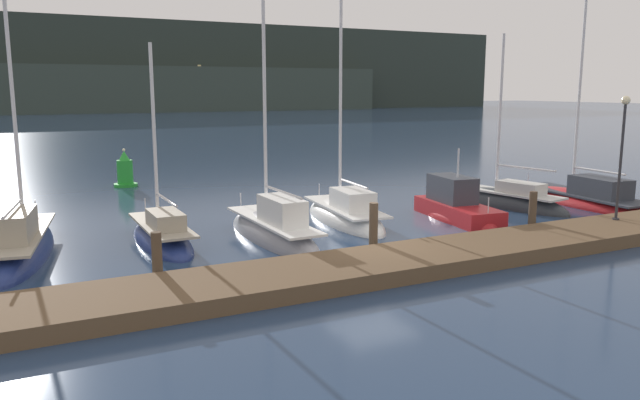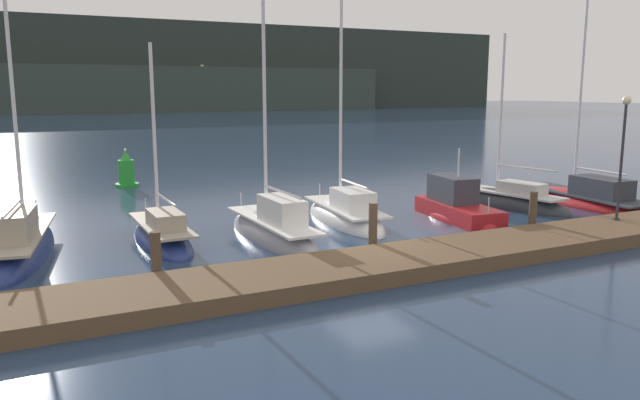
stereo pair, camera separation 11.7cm
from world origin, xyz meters
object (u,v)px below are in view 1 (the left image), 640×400
(sailboat_berth_4, at_px, (273,235))
(sailboat_berth_7, at_px, (506,204))
(sailboat_berth_3, at_px, (162,239))
(sailboat_berth_8, at_px, (584,201))
(channel_buoy, at_px, (125,172))
(dock_lamppost, at_px, (623,139))
(sailboat_berth_2, at_px, (22,251))
(motorboat_berth_6, at_px, (457,213))
(sailboat_berth_5, at_px, (345,218))

(sailboat_berth_4, relative_size, sailboat_berth_7, 1.26)
(sailboat_berth_3, relative_size, sailboat_berth_4, 0.69)
(sailboat_berth_8, distance_m, channel_buoy, 23.33)
(dock_lamppost, bearing_deg, sailboat_berth_2, 162.69)
(sailboat_berth_3, bearing_deg, sailboat_berth_2, 175.40)
(motorboat_berth_6, bearing_deg, sailboat_berth_2, 174.00)
(sailboat_berth_5, distance_m, dock_lamppost, 10.64)
(sailboat_berth_2, relative_size, sailboat_berth_3, 1.41)
(motorboat_berth_6, relative_size, channel_buoy, 2.53)
(sailboat_berth_3, bearing_deg, channel_buoy, 85.43)
(sailboat_berth_2, distance_m, sailboat_berth_7, 19.78)
(sailboat_berth_2, relative_size, sailboat_berth_7, 1.23)
(motorboat_berth_6, distance_m, sailboat_berth_8, 7.33)
(sailboat_berth_8, bearing_deg, dock_lamppost, -128.65)
(motorboat_berth_6, bearing_deg, sailboat_berth_4, 179.86)
(sailboat_berth_5, bearing_deg, sailboat_berth_7, -2.56)
(sailboat_berth_5, xyz_separation_m, sailboat_berth_8, (11.65, -1.61, 0.02))
(sailboat_berth_4, height_order, dock_lamppost, sailboat_berth_4)
(sailboat_berth_2, xyz_separation_m, sailboat_berth_3, (4.35, -0.35, -0.02))
(sailboat_berth_3, height_order, channel_buoy, sailboat_berth_3)
(sailboat_berth_2, bearing_deg, channel_buoy, 67.66)
(sailboat_berth_3, bearing_deg, sailboat_berth_4, -20.05)
(channel_buoy, bearing_deg, sailboat_berth_2, -112.34)
(sailboat_berth_8, bearing_deg, motorboat_berth_6, 179.66)
(sailboat_berth_3, bearing_deg, dock_lamppost, -20.65)
(sailboat_berth_4, bearing_deg, sailboat_berth_2, 168.20)
(sailboat_berth_5, xyz_separation_m, motorboat_berth_6, (4.32, -1.57, 0.13))
(sailboat_berth_3, xyz_separation_m, dock_lamppost, (15.43, -5.81, 3.30))
(sailboat_berth_5, distance_m, sailboat_berth_7, 8.10)
(sailboat_berth_2, relative_size, sailboat_berth_8, 0.92)
(sailboat_berth_2, bearing_deg, sailboat_berth_7, -1.37)
(sailboat_berth_7, xyz_separation_m, dock_lamppost, (0.00, -5.69, 3.34))
(motorboat_berth_6, relative_size, dock_lamppost, 1.16)
(sailboat_berth_7, height_order, channel_buoy, sailboat_berth_7)
(sailboat_berth_3, distance_m, dock_lamppost, 16.81)
(sailboat_berth_8, bearing_deg, channel_buoy, 140.09)
(sailboat_berth_5, height_order, dock_lamppost, sailboat_berth_5)
(sailboat_berth_5, xyz_separation_m, sailboat_berth_7, (8.09, -0.36, -0.03))
(sailboat_berth_3, height_order, sailboat_berth_7, sailboat_berth_7)
(sailboat_berth_7, distance_m, dock_lamppost, 6.60)
(motorboat_berth_6, distance_m, channel_buoy, 18.29)
(sailboat_berth_8, relative_size, dock_lamppost, 2.46)
(dock_lamppost, bearing_deg, sailboat_berth_7, 90.05)
(sailboat_berth_3, height_order, motorboat_berth_6, sailboat_berth_3)
(motorboat_berth_6, height_order, dock_lamppost, dock_lamppost)
(sailboat_berth_3, relative_size, sailboat_berth_8, 0.66)
(sailboat_berth_4, distance_m, sailboat_berth_7, 11.89)
(sailboat_berth_8, bearing_deg, sailboat_berth_5, 172.12)
(sailboat_berth_3, xyz_separation_m, motorboat_berth_6, (11.64, -1.33, 0.13))
(sailboat_berth_5, distance_m, motorboat_berth_6, 4.60)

